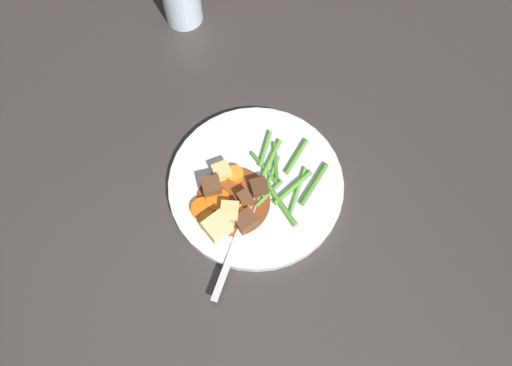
{
  "coord_description": "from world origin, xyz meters",
  "views": [
    {
      "loc": [
        0.12,
        0.29,
        0.74
      ],
      "look_at": [
        0.0,
        0.0,
        0.01
      ],
      "focal_mm": 36.4,
      "sensor_mm": 36.0,
      "label": 1
    }
  ],
  "objects_px": {
    "carrot_slice_1": "(243,214)",
    "meat_chunk_2": "(245,199)",
    "carrot_slice_0": "(203,209)",
    "meat_chunk_1": "(246,221)",
    "potato_chunk_2": "(230,213)",
    "meat_chunk_0": "(212,187)",
    "dinner_plate": "(256,185)",
    "carrot_slice_3": "(235,175)",
    "carrot_slice_4": "(209,222)",
    "fork": "(237,240)",
    "carrot_slice_2": "(218,200)",
    "meat_chunk_3": "(258,188)",
    "potato_chunk_1": "(222,172)",
    "potato_chunk_0": "(217,227)"
  },
  "relations": [
    {
      "from": "carrot_slice_2",
      "to": "meat_chunk_0",
      "type": "height_order",
      "value": "meat_chunk_0"
    },
    {
      "from": "dinner_plate",
      "to": "carrot_slice_3",
      "type": "distance_m",
      "value": 0.04
    },
    {
      "from": "potato_chunk_1",
      "to": "meat_chunk_0",
      "type": "distance_m",
      "value": 0.03
    },
    {
      "from": "meat_chunk_0",
      "to": "meat_chunk_2",
      "type": "height_order",
      "value": "meat_chunk_0"
    },
    {
      "from": "dinner_plate",
      "to": "carrot_slice_0",
      "type": "distance_m",
      "value": 0.09
    },
    {
      "from": "dinner_plate",
      "to": "potato_chunk_2",
      "type": "relative_size",
      "value": 8.9
    },
    {
      "from": "meat_chunk_2",
      "to": "carrot_slice_4",
      "type": "bearing_deg",
      "value": 9.54
    },
    {
      "from": "carrot_slice_2",
      "to": "carrot_slice_3",
      "type": "bearing_deg",
      "value": -143.64
    },
    {
      "from": "carrot_slice_1",
      "to": "meat_chunk_2",
      "type": "relative_size",
      "value": 1.17
    },
    {
      "from": "potato_chunk_2",
      "to": "meat_chunk_2",
      "type": "bearing_deg",
      "value": -158.41
    },
    {
      "from": "carrot_slice_0",
      "to": "meat_chunk_3",
      "type": "relative_size",
      "value": 1.4
    },
    {
      "from": "dinner_plate",
      "to": "fork",
      "type": "bearing_deg",
      "value": 50.45
    },
    {
      "from": "carrot_slice_2",
      "to": "meat_chunk_2",
      "type": "height_order",
      "value": "meat_chunk_2"
    },
    {
      "from": "meat_chunk_0",
      "to": "meat_chunk_3",
      "type": "relative_size",
      "value": 1.07
    },
    {
      "from": "carrot_slice_0",
      "to": "meat_chunk_2",
      "type": "height_order",
      "value": "meat_chunk_2"
    },
    {
      "from": "meat_chunk_2",
      "to": "fork",
      "type": "height_order",
      "value": "meat_chunk_2"
    },
    {
      "from": "potato_chunk_0",
      "to": "potato_chunk_2",
      "type": "distance_m",
      "value": 0.03
    },
    {
      "from": "potato_chunk_0",
      "to": "fork",
      "type": "relative_size",
      "value": 0.24
    },
    {
      "from": "fork",
      "to": "carrot_slice_4",
      "type": "bearing_deg",
      "value": -55.51
    },
    {
      "from": "dinner_plate",
      "to": "fork",
      "type": "distance_m",
      "value": 0.1
    },
    {
      "from": "fork",
      "to": "dinner_plate",
      "type": "bearing_deg",
      "value": -129.55
    },
    {
      "from": "carrot_slice_2",
      "to": "potato_chunk_2",
      "type": "relative_size",
      "value": 1.19
    },
    {
      "from": "carrot_slice_0",
      "to": "potato_chunk_1",
      "type": "xyz_separation_m",
      "value": [
        -0.05,
        -0.04,
        0.01
      ]
    },
    {
      "from": "carrot_slice_0",
      "to": "meat_chunk_1",
      "type": "bearing_deg",
      "value": 138.43
    },
    {
      "from": "meat_chunk_3",
      "to": "fork",
      "type": "distance_m",
      "value": 0.09
    },
    {
      "from": "carrot_slice_1",
      "to": "fork",
      "type": "distance_m",
      "value": 0.04
    },
    {
      "from": "dinner_plate",
      "to": "meat_chunk_2",
      "type": "height_order",
      "value": "meat_chunk_2"
    },
    {
      "from": "carrot_slice_1",
      "to": "potato_chunk_1",
      "type": "height_order",
      "value": "potato_chunk_1"
    },
    {
      "from": "carrot_slice_0",
      "to": "potato_chunk_0",
      "type": "bearing_deg",
      "value": 103.39
    },
    {
      "from": "carrot_slice_1",
      "to": "meat_chunk_3",
      "type": "bearing_deg",
      "value": -141.93
    },
    {
      "from": "potato_chunk_2",
      "to": "meat_chunk_3",
      "type": "bearing_deg",
      "value": -157.74
    },
    {
      "from": "carrot_slice_1",
      "to": "meat_chunk_3",
      "type": "xyz_separation_m",
      "value": [
        -0.04,
        -0.03,
        0.0
      ]
    },
    {
      "from": "carrot_slice_0",
      "to": "carrot_slice_2",
      "type": "relative_size",
      "value": 0.99
    },
    {
      "from": "carrot_slice_1",
      "to": "potato_chunk_2",
      "type": "distance_m",
      "value": 0.02
    },
    {
      "from": "meat_chunk_1",
      "to": "meat_chunk_2",
      "type": "xyz_separation_m",
      "value": [
        -0.01,
        -0.03,
        -0.0
      ]
    },
    {
      "from": "carrot_slice_2",
      "to": "potato_chunk_0",
      "type": "height_order",
      "value": "potato_chunk_0"
    },
    {
      "from": "potato_chunk_0",
      "to": "meat_chunk_1",
      "type": "bearing_deg",
      "value": 171.57
    },
    {
      "from": "potato_chunk_2",
      "to": "meat_chunk_0",
      "type": "bearing_deg",
      "value": -78.13
    },
    {
      "from": "carrot_slice_4",
      "to": "meat_chunk_2",
      "type": "height_order",
      "value": "meat_chunk_2"
    },
    {
      "from": "dinner_plate",
      "to": "fork",
      "type": "height_order",
      "value": "fork"
    },
    {
      "from": "meat_chunk_2",
      "to": "carrot_slice_0",
      "type": "bearing_deg",
      "value": -11.41
    },
    {
      "from": "carrot_slice_3",
      "to": "potato_chunk_1",
      "type": "height_order",
      "value": "potato_chunk_1"
    },
    {
      "from": "dinner_plate",
      "to": "carrot_slice_1",
      "type": "bearing_deg",
      "value": 46.82
    },
    {
      "from": "carrot_slice_1",
      "to": "carrot_slice_2",
      "type": "xyz_separation_m",
      "value": [
        0.03,
        -0.03,
        -0.0
      ]
    },
    {
      "from": "carrot_slice_0",
      "to": "fork",
      "type": "distance_m",
      "value": 0.07
    },
    {
      "from": "carrot_slice_0",
      "to": "meat_chunk_1",
      "type": "height_order",
      "value": "meat_chunk_1"
    },
    {
      "from": "dinner_plate",
      "to": "meat_chunk_0",
      "type": "height_order",
      "value": "meat_chunk_0"
    },
    {
      "from": "carrot_slice_2",
      "to": "carrot_slice_4",
      "type": "xyz_separation_m",
      "value": [
        0.02,
        0.03,
        0.0
      ]
    },
    {
      "from": "potato_chunk_2",
      "to": "meat_chunk_0",
      "type": "height_order",
      "value": "meat_chunk_0"
    },
    {
      "from": "dinner_plate",
      "to": "carrot_slice_2",
      "type": "relative_size",
      "value": 7.5
    }
  ]
}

